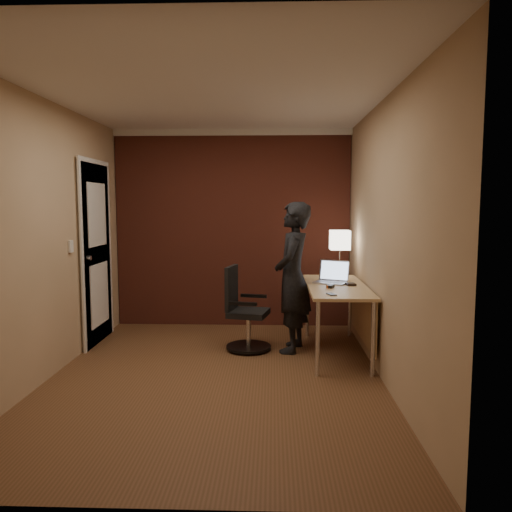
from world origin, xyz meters
The scene contains 9 objects.
room centered at (-0.27, 1.54, 1.37)m, with size 4.00×4.00×4.00m.
desk centered at (1.25, 0.73, 0.60)m, with size 0.60×1.50×0.73m.
desk_lamp centered at (1.29, 1.34, 1.15)m, with size 0.22×0.22×0.54m.
laptop centered at (1.16, 0.90, 0.79)m, with size 0.41×0.38×0.23m.
mouse centered at (1.10, 0.56, 0.75)m, with size 0.06×0.10×0.03m, color black.
phone centered at (1.06, 0.18, 0.73)m, with size 0.06×0.12×0.01m, color black.
wallet centered at (1.33, 0.72, 0.74)m, with size 0.09×0.11×0.02m, color black.
office_chair centered at (0.20, 0.84, 0.39)m, with size 0.49×0.54×0.89m.
person centered at (0.73, 0.83, 0.80)m, with size 0.58×0.38×1.59m, color black.
Camera 1 is at (0.52, -4.41, 1.58)m, focal length 35.00 mm.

